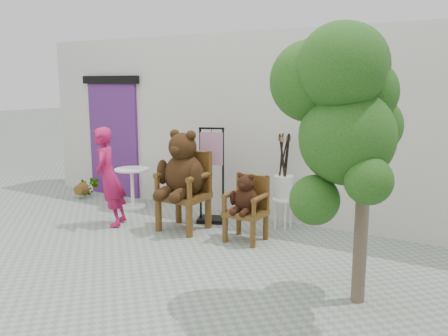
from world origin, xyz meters
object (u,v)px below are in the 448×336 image
chair_small (247,201)px  display_stand (212,186)px  chair_big (183,174)px  person (109,177)px  tree (344,105)px  cafe_table (132,183)px  stool_bucket (283,187)px

chair_small → display_stand: size_ratio=0.64×
chair_big → display_stand: 0.64m
chair_big → chair_small: 1.09m
chair_big → display_stand: chair_big is taller
chair_small → person: size_ratio=0.63×
person → tree: (3.86, -0.80, 1.23)m
chair_big → person: size_ratio=0.99×
cafe_table → stool_bucket: stool_bucket is taller
person → tree: size_ratio=0.55×
cafe_table → chair_big: bearing=-20.3°
stool_bucket → chair_small: bearing=-104.0°
person → cafe_table: 1.11m
chair_small → cafe_table: bearing=168.5°
person → stool_bucket: 2.69m
person → chair_small: bearing=73.8°
stool_bucket → tree: bearing=-54.0°
cafe_table → stool_bucket: (2.78, 0.28, 0.20)m
stool_bucket → chair_big: bearing=-146.0°
chair_small → cafe_table: size_ratio=1.38×
chair_big → stool_bucket: bearing=34.0°
chair_small → cafe_table: (-2.58, 0.53, -0.13)m
person → cafe_table: bearing=174.8°
chair_small → display_stand: display_stand is taller
chair_big → chair_small: chair_big is taller
person → display_stand: (1.26, 0.98, -0.18)m
chair_small → tree: (1.69, -1.25, 1.42)m
chair_big → person: bearing=-159.6°
chair_small → display_stand: 1.05m
person → chair_big: bearing=82.4°
person → display_stand: 1.61m
cafe_table → tree: bearing=-22.6°
person → tree: tree is taller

